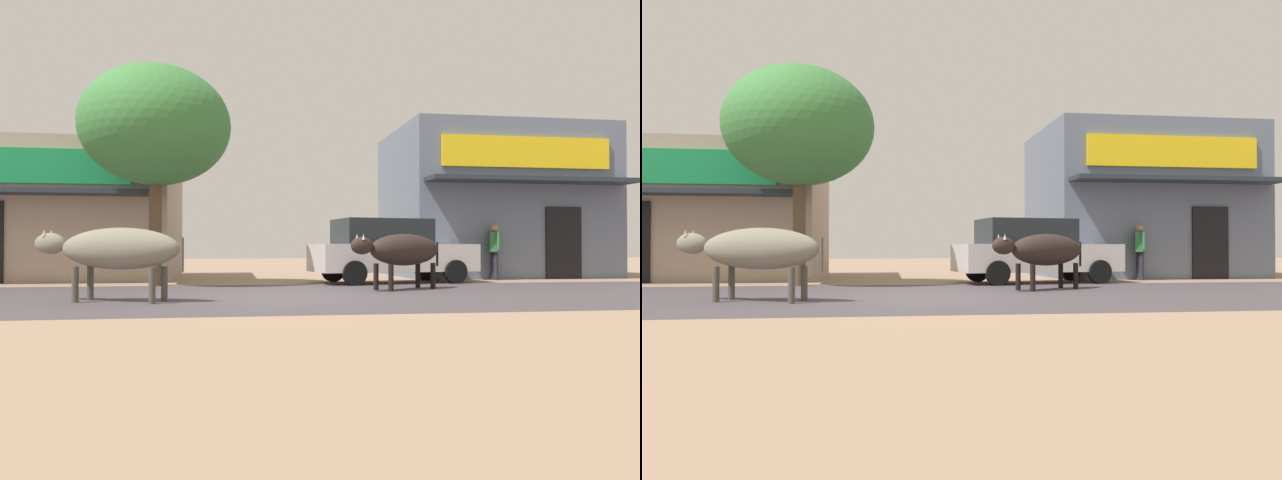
{
  "view_description": "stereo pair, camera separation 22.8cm",
  "coord_description": "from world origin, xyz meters",
  "views": [
    {
      "loc": [
        -0.99,
        -11.02,
        0.9
      ],
      "look_at": [
        0.87,
        1.35,
        1.07
      ],
      "focal_mm": 32.91,
      "sensor_mm": 36.0,
      "label": 1
    },
    {
      "loc": [
        -0.76,
        -11.06,
        0.9
      ],
      "look_at": [
        0.87,
        1.35,
        1.07
      ],
      "focal_mm": 32.91,
      "sensor_mm": 36.0,
      "label": 2
    }
  ],
  "objects": [
    {
      "name": "cow_far_dark",
      "position": [
        2.65,
        1.22,
        0.85
      ],
      "size": [
        2.42,
        1.61,
        1.21
      ],
      "color": "#2D211E",
      "rests_on": "ground"
    },
    {
      "name": "roadside_tree",
      "position": [
        -2.81,
        3.36,
        3.81
      ],
      "size": [
        3.57,
        3.57,
        5.26
      ],
      "color": "brown",
      "rests_on": "ground"
    },
    {
      "name": "pedestrian_by_shop",
      "position": [
        6.35,
        4.63,
        0.91
      ],
      "size": [
        0.39,
        0.61,
        1.57
      ],
      "color": "#262633",
      "rests_on": "ground"
    },
    {
      "name": "parked_hatchback_car",
      "position": [
        3.03,
        3.71,
        0.84
      ],
      "size": [
        4.39,
        2.28,
        1.64
      ],
      "color": "silver",
      "rests_on": "ground"
    },
    {
      "name": "ground",
      "position": [
        0.0,
        0.0,
        0.0
      ],
      "size": [
        80.0,
        80.0,
        0.0
      ],
      "primitive_type": "plane",
      "color": "#9A7B61"
    },
    {
      "name": "storefront_right_club",
      "position": [
        7.43,
        7.19,
        2.36
      ],
      "size": [
        6.41,
        5.64,
        4.71
      ],
      "color": "slate",
      "rests_on": "ground"
    },
    {
      "name": "storefront_left_cafe",
      "position": [
        -7.18,
        7.19,
        1.93
      ],
      "size": [
        8.98,
        5.64,
        3.85
      ],
      "color": "tan",
      "rests_on": "ground"
    },
    {
      "name": "asphalt_road",
      "position": [
        0.0,
        0.0,
        0.0
      ],
      "size": [
        72.0,
        6.56,
        0.0
      ],
      "primitive_type": "cube",
      "color": "#473F45",
      "rests_on": "ground"
    },
    {
      "name": "cow_near_brown",
      "position": [
        -2.9,
        -0.85,
        0.88
      ],
      "size": [
        2.63,
        1.28,
        1.24
      ],
      "color": "gray",
      "rests_on": "ground"
    }
  ]
}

